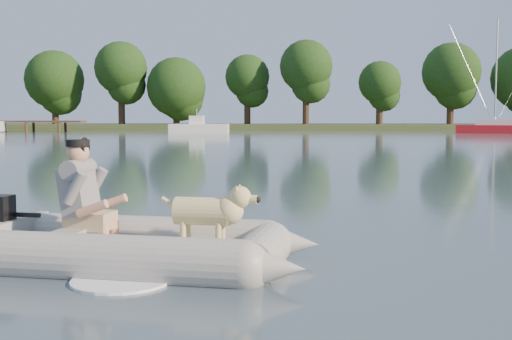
{
  "coord_description": "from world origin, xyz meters",
  "views": [
    {
      "loc": [
        0.57,
        -6.31,
        1.47
      ],
      "look_at": [
        0.31,
        2.18,
        0.75
      ],
      "focal_mm": 45.0,
      "sensor_mm": 36.0,
      "label": 1
    }
  ],
  "objects_px": {
    "motorboat": "(199,122)",
    "dog": "(203,216)",
    "dinghy": "(141,208)",
    "man": "(81,188)",
    "sailboat": "(499,128)"
  },
  "relations": [
    {
      "from": "dinghy",
      "to": "sailboat",
      "type": "distance_m",
      "value": 52.42
    },
    {
      "from": "motorboat",
      "to": "dinghy",
      "type": "bearing_deg",
      "value": -83.1
    },
    {
      "from": "dog",
      "to": "sailboat",
      "type": "xyz_separation_m",
      "value": [
        19.54,
        48.45,
        -0.07
      ]
    },
    {
      "from": "dinghy",
      "to": "sailboat",
      "type": "xyz_separation_m",
      "value": [
        20.15,
        48.39,
        -0.14
      ]
    },
    {
      "from": "dinghy",
      "to": "sailboat",
      "type": "relative_size",
      "value": 0.46
    },
    {
      "from": "dinghy",
      "to": "motorboat",
      "type": "xyz_separation_m",
      "value": [
        -5.13,
        47.84,
        0.43
      ]
    },
    {
      "from": "motorboat",
      "to": "man",
      "type": "bearing_deg",
      "value": -83.85
    },
    {
      "from": "man",
      "to": "sailboat",
      "type": "xyz_separation_m",
      "value": [
        20.8,
        48.23,
        -0.31
      ]
    },
    {
      "from": "motorboat",
      "to": "dog",
      "type": "bearing_deg",
      "value": -82.38
    },
    {
      "from": "man",
      "to": "dog",
      "type": "relative_size",
      "value": 1.16
    },
    {
      "from": "dinghy",
      "to": "man",
      "type": "xyz_separation_m",
      "value": [
        -0.65,
        0.16,
        0.18
      ]
    },
    {
      "from": "dinghy",
      "to": "man",
      "type": "height_order",
      "value": "man"
    },
    {
      "from": "dinghy",
      "to": "man",
      "type": "relative_size",
      "value": 4.36
    },
    {
      "from": "dog",
      "to": "motorboat",
      "type": "bearing_deg",
      "value": 106.43
    },
    {
      "from": "motorboat",
      "to": "sailboat",
      "type": "bearing_deg",
      "value": 2.03
    }
  ]
}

